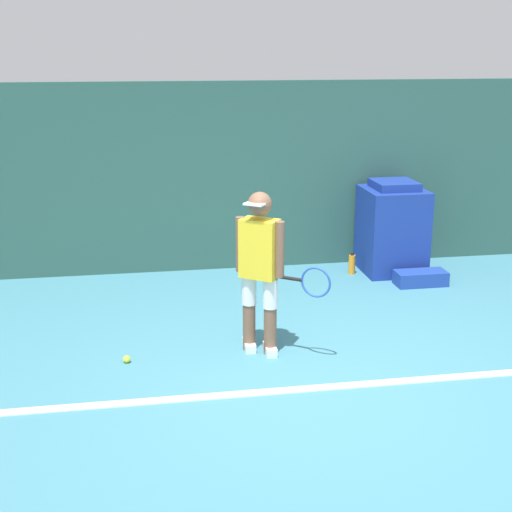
% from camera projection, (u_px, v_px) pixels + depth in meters
% --- Properties ---
extents(ground_plane, '(24.00, 24.00, 0.00)m').
position_uv_depth(ground_plane, '(312.00, 387.00, 6.04)').
color(ground_plane, teal).
extents(back_wall, '(24.00, 0.10, 2.38)m').
position_uv_depth(back_wall, '(247.00, 177.00, 9.04)').
color(back_wall, '#2D564C').
rests_on(back_wall, ground_plane).
extents(court_baseline, '(21.60, 0.10, 0.01)m').
position_uv_depth(court_baseline, '(313.00, 388.00, 6.01)').
color(court_baseline, white).
rests_on(court_baseline, ground_plane).
extents(tennis_player, '(0.77, 0.60, 1.54)m').
position_uv_depth(tennis_player, '(261.00, 266.00, 6.51)').
color(tennis_player, brown).
rests_on(tennis_player, ground_plane).
extents(tennis_ball, '(0.07, 0.07, 0.07)m').
position_uv_depth(tennis_ball, '(127.00, 359.00, 6.50)').
color(tennis_ball, '#D1E533').
rests_on(tennis_ball, ground_plane).
extents(covered_chair, '(0.74, 0.79, 1.17)m').
position_uv_depth(covered_chair, '(392.00, 228.00, 9.04)').
color(covered_chair, navy).
rests_on(covered_chair, ground_plane).
extents(equipment_bag, '(0.62, 0.28, 0.17)m').
position_uv_depth(equipment_bag, '(421.00, 278.00, 8.62)').
color(equipment_bag, '#1E3D99').
rests_on(equipment_bag, ground_plane).
extents(water_bottle, '(0.08, 0.08, 0.27)m').
position_uv_depth(water_bottle, '(352.00, 264.00, 9.03)').
color(water_bottle, orange).
rests_on(water_bottle, ground_plane).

